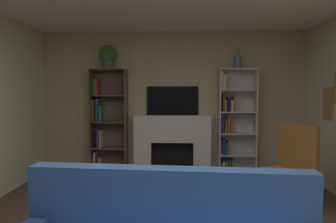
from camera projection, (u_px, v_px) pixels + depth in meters
name	position (u px, v px, depth m)	size (l,w,h in m)	color
wall_back_accent	(173.00, 103.00, 5.82)	(4.92, 0.06, 2.59)	#BBAD89
fireplace	(172.00, 143.00, 5.71)	(1.48, 0.55, 1.07)	silver
tv	(173.00, 101.00, 5.76)	(0.93, 0.06, 0.51)	black
bookshelf_left	(106.00, 123.00, 5.77)	(0.65, 0.29, 1.91)	brown
bookshelf_right	(232.00, 125.00, 5.64)	(0.65, 0.33, 1.91)	silver
potted_plant	(108.00, 56.00, 5.63)	(0.31, 0.31, 0.42)	#52525D
vase_with_flowers	(238.00, 61.00, 5.54)	(0.12, 0.12, 0.43)	slate
armchair	(286.00, 169.00, 4.04)	(0.86, 0.86, 1.08)	brown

